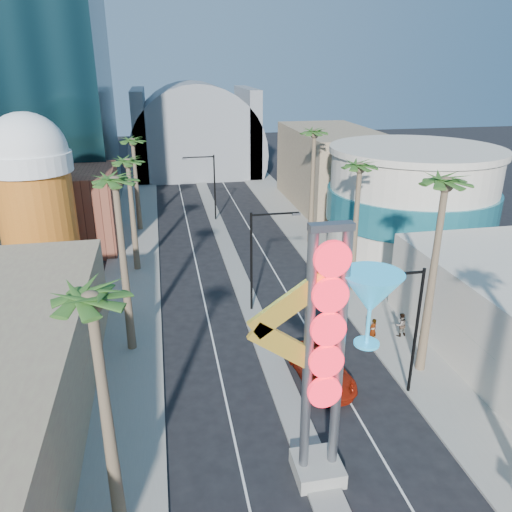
{
  "coord_description": "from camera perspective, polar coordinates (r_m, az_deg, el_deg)",
  "views": [
    {
      "loc": [
        -6.33,
        -14.33,
        18.39
      ],
      "look_at": [
        0.25,
        19.42,
        4.8
      ],
      "focal_mm": 35.0,
      "sensor_mm": 36.0,
      "label": 1
    }
  ],
  "objects": [
    {
      "name": "median",
      "position": [
        55.8,
        -3.9,
        2.35
      ],
      "size": [
        1.6,
        84.0,
        0.15
      ],
      "primitive_type": "cube",
      "color": "gray",
      "rests_on": "ground"
    },
    {
      "name": "beer_mug",
      "position": [
        46.8,
        -24.06,
        6.66
      ],
      "size": [
        7.0,
        7.0,
        14.5
      ],
      "color": "#C9591A",
      "rests_on": "ground"
    },
    {
      "name": "neon_sign",
      "position": [
        21.75,
        9.95,
        -9.44
      ],
      "size": [
        6.53,
        2.6,
        12.55
      ],
      "color": "gray",
      "rests_on": "ground"
    },
    {
      "name": "palm_2",
      "position": [
        45.3,
        -14.39,
        9.55
      ],
      "size": [
        2.4,
        2.4,
        11.2
      ],
      "color": "brown",
      "rests_on": "ground"
    },
    {
      "name": "palm_3",
      "position": [
        57.09,
        -13.88,
        11.97
      ],
      "size": [
        2.4,
        2.4,
        11.2
      ],
      "color": "brown",
      "rests_on": "ground"
    },
    {
      "name": "brick_filler_west",
      "position": [
        55.13,
        -20.8,
        5.01
      ],
      "size": [
        10.0,
        10.0,
        8.0
      ],
      "primitive_type": "cube",
      "color": "brown",
      "rests_on": "ground"
    },
    {
      "name": "red_pickup",
      "position": [
        31.38,
        7.51,
        -12.67
      ],
      "size": [
        3.02,
        6.12,
        1.67
      ],
      "primitive_type": "imported",
      "rotation": [
        0.0,
        0.0,
        0.04
      ],
      "color": "#A7210C",
      "rests_on": "ground"
    },
    {
      "name": "streetlight_0",
      "position": [
        37.53,
        0.28,
        0.46
      ],
      "size": [
        3.79,
        0.25,
        8.0
      ],
      "color": "black",
      "rests_on": "ground"
    },
    {
      "name": "palm_5",
      "position": [
        29.63,
        20.67,
        6.26
      ],
      "size": [
        2.4,
        2.4,
        13.2
      ],
      "color": "brown",
      "rests_on": "ground"
    },
    {
      "name": "pedestrian_b",
      "position": [
        36.8,
        16.21,
        -7.54
      ],
      "size": [
        0.95,
        0.8,
        1.74
      ],
      "primitive_type": "imported",
      "rotation": [
        0.0,
        0.0,
        3.32
      ],
      "color": "gray",
      "rests_on": "sidewalk_east"
    },
    {
      "name": "palm_1",
      "position": [
        31.37,
        -15.68,
        6.8
      ],
      "size": [
        2.4,
        2.4,
        12.7
      ],
      "color": "brown",
      "rests_on": "ground"
    },
    {
      "name": "streetlight_2",
      "position": [
        29.2,
        17.15,
        -7.15
      ],
      "size": [
        3.45,
        0.25,
        8.0
      ],
      "color": "black",
      "rests_on": "ground"
    },
    {
      "name": "sidewalk_east",
      "position": [
        54.95,
        6.38,
        1.95
      ],
      "size": [
        5.0,
        100.0,
        0.15
      ],
      "primitive_type": "cube",
      "color": "gray",
      "rests_on": "ground"
    },
    {
      "name": "palm_7",
      "position": [
        51.27,
        6.67,
        12.93
      ],
      "size": [
        2.4,
        2.4,
        12.7
      ],
      "color": "brown",
      "rests_on": "ground"
    },
    {
      "name": "palm_0",
      "position": [
        18.58,
        -18.13,
        -6.68
      ],
      "size": [
        2.4,
        2.4,
        11.7
      ],
      "color": "brown",
      "rests_on": "ground"
    },
    {
      "name": "streetlight_1",
      "position": [
        60.15,
        -5.29,
        8.49
      ],
      "size": [
        3.79,
        0.25,
        8.0
      ],
      "color": "black",
      "rests_on": "ground"
    },
    {
      "name": "palm_6",
      "position": [
        40.33,
        11.73,
        9.01
      ],
      "size": [
        2.4,
        2.4,
        11.7
      ],
      "color": "brown",
      "rests_on": "ground"
    },
    {
      "name": "turquoise_building",
      "position": [
        52.25,
        17.24,
        6.02
      ],
      "size": [
        16.6,
        16.6,
        10.6
      ],
      "color": "beige",
      "rests_on": "ground"
    },
    {
      "name": "sidewalk_west",
      "position": [
        52.72,
        -13.77,
        0.58
      ],
      "size": [
        5.0,
        100.0,
        0.15
      ],
      "primitive_type": "cube",
      "color": "gray",
      "rests_on": "ground"
    },
    {
      "name": "pedestrian_a",
      "position": [
        35.58,
        13.2,
        -8.26
      ],
      "size": [
        0.76,
        0.63,
        1.77
      ],
      "primitive_type": "imported",
      "rotation": [
        0.0,
        0.0,
        3.52
      ],
      "color": "gray",
      "rests_on": "sidewalk_east"
    },
    {
      "name": "filler_east",
      "position": [
        67.55,
        8.64,
        9.89
      ],
      "size": [
        10.0,
        20.0,
        10.0
      ],
      "primitive_type": "cube",
      "color": "#90725D",
      "rests_on": "ground"
    },
    {
      "name": "canopy",
      "position": [
        87.7,
        -6.9,
        12.17
      ],
      "size": [
        22.0,
        16.0,
        22.0
      ],
      "color": "slate",
      "rests_on": "ground"
    }
  ]
}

